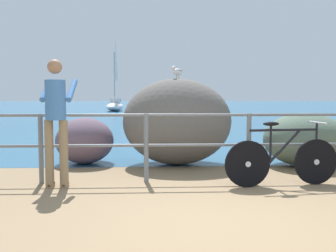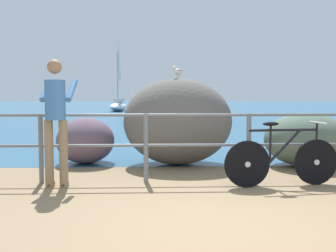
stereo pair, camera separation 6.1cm
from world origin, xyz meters
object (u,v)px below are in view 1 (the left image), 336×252
at_px(person_at_railing, 56,117).
at_px(breakwater_boulder_left, 85,141).
at_px(bicycle, 283,159).
at_px(breakwater_boulder_right, 305,139).
at_px(sailboat, 115,103).
at_px(seagull, 177,71).
at_px(breakwater_boulder_main, 177,122).

distance_m(person_at_railing, breakwater_boulder_left, 2.08).
height_order(bicycle, breakwater_boulder_right, breakwater_boulder_right).
bearing_deg(sailboat, seagull, 11.29).
bearing_deg(breakwater_boulder_main, person_at_railing, -135.07).
height_order(breakwater_boulder_left, breakwater_boulder_right, breakwater_boulder_right).
bearing_deg(sailboat, breakwater_boulder_main, 11.26).
height_order(bicycle, sailboat, sailboat).
bearing_deg(breakwater_boulder_main, bicycle, -54.10).
relative_size(bicycle, seagull, 5.57).
height_order(breakwater_boulder_main, sailboat, sailboat).
relative_size(bicycle, sailboat, 0.27).
height_order(person_at_railing, sailboat, sailboat).
bearing_deg(sailboat, breakwater_boulder_left, 7.56).
height_order(bicycle, seagull, seagull).
height_order(bicycle, breakwater_boulder_main, breakwater_boulder_main).
xyz_separation_m(breakwater_boulder_main, breakwater_boulder_right, (2.32, -0.28, -0.31)).
distance_m(person_at_railing, breakwater_boulder_right, 4.45).
bearing_deg(bicycle, seagull, 117.16).
bearing_deg(person_at_railing, breakwater_boulder_left, -1.26).
xyz_separation_m(breakwater_boulder_left, sailboat, (-1.54, 26.44, 0.27)).
bearing_deg(breakwater_boulder_left, seagull, -3.36).
bearing_deg(bicycle, person_at_railing, 171.33).
xyz_separation_m(bicycle, person_at_railing, (-3.18, 0.07, 0.60)).
relative_size(breakwater_boulder_left, breakwater_boulder_right, 0.76).
xyz_separation_m(person_at_railing, breakwater_boulder_left, (0.08, 2.00, -0.56)).
distance_m(bicycle, breakwater_boulder_left, 3.74).
xyz_separation_m(seagull, sailboat, (-3.29, 26.54, -1.03)).
bearing_deg(person_at_railing, breakwater_boulder_right, -68.75).
bearing_deg(breakwater_boulder_left, person_at_railing, -92.16).
bearing_deg(breakwater_boulder_left, sailboat, 93.33).
bearing_deg(seagull, breakwater_boulder_main, 35.73).
relative_size(bicycle, person_at_railing, 0.95).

